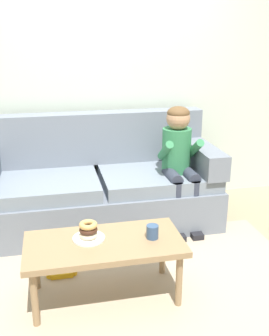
% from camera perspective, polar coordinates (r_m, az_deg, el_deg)
% --- Properties ---
extents(ground, '(10.00, 10.00, 0.00)m').
position_cam_1_polar(ground, '(3.14, -0.23, -14.09)').
color(ground, '#9E896B').
extents(wall_back, '(8.00, 0.10, 2.80)m').
position_cam_1_polar(wall_back, '(4.03, -4.53, 14.36)').
color(wall_back, beige).
rests_on(wall_back, ground).
extents(area_rug, '(2.45, 1.62, 0.01)m').
position_cam_1_polar(area_rug, '(2.93, 0.84, -16.57)').
color(area_rug, tan).
rests_on(area_rug, ground).
extents(couch, '(2.13, 0.90, 0.99)m').
position_cam_1_polar(couch, '(3.71, -5.15, -2.67)').
color(couch, slate).
rests_on(couch, ground).
extents(coffee_table, '(1.02, 0.50, 0.43)m').
position_cam_1_polar(coffee_table, '(2.64, -4.34, -11.33)').
color(coffee_table, '#937551').
rests_on(coffee_table, ground).
extents(person_child, '(0.34, 0.58, 1.10)m').
position_cam_1_polar(person_child, '(3.56, 6.40, 1.76)').
color(person_child, '#337A4C').
rests_on(person_child, ground).
extents(plate, '(0.21, 0.21, 0.01)m').
position_cam_1_polar(plate, '(2.65, -6.57, -9.97)').
color(plate, white).
rests_on(plate, coffee_table).
extents(donut, '(0.17, 0.17, 0.04)m').
position_cam_1_polar(donut, '(2.64, -6.59, -9.49)').
color(donut, beige).
rests_on(donut, plate).
extents(donut_second, '(0.17, 0.17, 0.04)m').
position_cam_1_polar(donut_second, '(2.62, -6.62, -8.79)').
color(donut_second, '#422619').
rests_on(donut_second, donut).
extents(donut_third, '(0.14, 0.14, 0.04)m').
position_cam_1_polar(donut_third, '(2.60, -6.65, -8.09)').
color(donut_third, tan).
rests_on(donut_third, donut_second).
extents(mug, '(0.08, 0.08, 0.09)m').
position_cam_1_polar(mug, '(2.63, 2.58, -9.11)').
color(mug, '#334C72').
rests_on(mug, coffee_table).
extents(toy_controller, '(0.23, 0.09, 0.05)m').
position_cam_1_polar(toy_controller, '(3.07, -10.37, -14.71)').
color(toy_controller, gold).
rests_on(toy_controller, ground).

